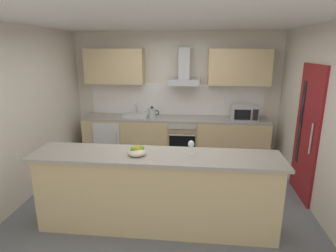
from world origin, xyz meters
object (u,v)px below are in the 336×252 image
Objects in this scene: refrigerator at (111,138)px; kettle at (152,113)px; microwave at (244,113)px; fruit_bowl at (137,152)px; sink at (136,116)px; oven at (183,139)px; wine_glass at (191,145)px; range_hood at (184,73)px.

refrigerator is 2.94× the size of kettle.
microwave is 2.87m from fruit_bowl.
refrigerator is at bearing -178.58° from sink.
wine_glass reaches higher than oven.
range_hood is (0.00, 0.13, 1.33)m from oven.
oven is at bearing 0.10° from refrigerator.
range_hood is at bearing 4.93° from refrigerator.
microwave is at bearing -7.52° from range_hood.
fruit_bowl is (1.10, -2.40, 0.64)m from refrigerator.
fruit_bowl reaches higher than refrigerator.
range_hood is at bearing 90.00° from oven.
wine_glass reaches higher than fruit_bowl.
range_hood reaches higher than refrigerator.
wine_glass is at bearing -113.23° from microwave.
microwave is 1.41m from range_hood.
microwave is 2.48m from wine_glass.
oven is at bearing 3.07° from kettle.
range_hood is 3.27× the size of fruit_bowl.
range_hood reaches higher than sink.
range_hood reaches higher than fruit_bowl.
kettle is 2.42m from wine_glass.
wine_glass is at bearing 8.45° from fruit_bowl.
kettle is at bearing -176.93° from oven.
oven is at bearing -0.64° from sink.
sink is 0.36m from kettle.
oven is 1.11× the size of range_hood.
wine_glass is 0.66m from fruit_bowl.
kettle is (-0.63, -0.03, 0.55)m from oven.
range_hood is at bearing 6.90° from sink.
microwave reaches higher than sink.
kettle is (-1.82, -0.01, -0.04)m from microwave.
range_hood is (-1.19, 0.16, 0.74)m from microwave.
range_hood is (1.53, 0.13, 1.36)m from refrigerator.
microwave is (1.19, -0.03, 0.59)m from oven.
microwave is at bearing 0.18° from kettle.
oven is 1.53m from refrigerator.
microwave is 1.00× the size of sink.
sink is 1.73× the size of kettle.
kettle is 1.62× the size of wine_glass.
refrigerator is at bearing -179.90° from oven.
oven is 1.33m from range_hood.
wine_glass is (1.75, -2.30, 0.71)m from refrigerator.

